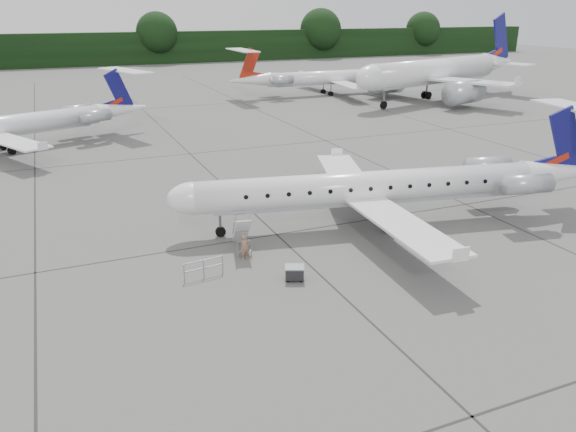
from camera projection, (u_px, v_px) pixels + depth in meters
name	position (u px, v px, depth m)	size (l,w,h in m)	color
ground	(425.00, 263.00, 31.91)	(320.00, 320.00, 0.00)	#565654
treeline	(119.00, 49.00, 142.71)	(260.00, 4.00, 8.00)	black
main_regional_jet	(368.00, 172.00, 36.28)	(28.82, 20.75, 7.39)	white
airstair	(242.00, 232.00, 33.34)	(0.85, 2.49, 2.32)	white
passenger	(245.00, 247.00, 32.20)	(0.55, 0.36, 1.51)	#8D664D
safety_railing	(204.00, 269.00, 30.10)	(2.20, 0.08, 1.00)	gray
baggage_cart	(295.00, 273.00, 29.84)	(0.97, 0.78, 0.84)	black
bg_narrowbody	(435.00, 59.00, 85.40)	(35.72, 25.72, 12.82)	white
bg_regional_right	(333.00, 71.00, 93.61)	(29.72, 21.40, 7.80)	white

